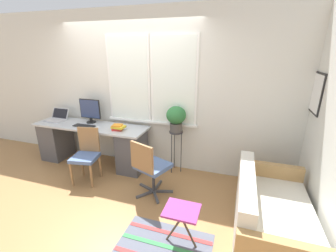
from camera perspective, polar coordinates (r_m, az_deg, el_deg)
The scene contains 16 objects.
ground_plane at distance 4.01m, azimuth -12.62°, elevation -12.36°, with size 14.00×14.00×0.00m, color #9E7042.
wall_back_with_window at distance 4.06m, azimuth -9.03°, elevation 8.89°, with size 9.00×0.12×2.70m.
wall_right_with_picture at distance 3.14m, azimuth 35.72°, elevation 2.44°, with size 0.08×9.00×2.70m.
desk at distance 4.39m, azimuth -18.75°, elevation -4.10°, with size 2.13×0.58×0.76m.
laptop at distance 4.80m, azimuth -26.35°, elevation 1.86°, with size 0.36×0.31×0.21m.
monitor at distance 4.36m, azimuth -19.17°, elevation 3.71°, with size 0.42×0.17×0.44m.
keyboard at distance 4.24m, azimuth -20.53°, elevation 0.03°, with size 0.39×0.13×0.02m.
mouse at distance 4.05m, azimuth -17.49°, elevation -0.36°, with size 0.04×0.07×0.03m.
book_stack at distance 3.87m, azimuth -12.59°, elevation -0.32°, with size 0.23×0.18×0.10m.
desk_chair_wooden at distance 3.85m, azimuth -20.03°, elevation -6.63°, with size 0.44×0.45×0.86m.
office_chair_swivel at distance 3.26m, azimuth -4.59°, elevation -10.16°, with size 0.57×0.59×0.86m.
couch_loveseat at distance 2.95m, azimuth 24.33°, elevation -20.39°, with size 0.80×1.45×0.75m.
plant_stand at distance 3.81m, azimuth 2.01°, elevation -3.04°, with size 0.23×0.23×0.74m.
potted_plant at distance 3.68m, azimuth 2.08°, elevation 2.28°, with size 0.32×0.32×0.43m.
floor_rug_striped at distance 2.79m, azimuth -0.99°, elevation -28.17°, with size 1.02×0.66×0.01m.
folding_stool at distance 2.55m, azimuth 3.49°, elevation -21.26°, with size 0.37×0.31×0.46m.
Camera 1 is at (1.85, -2.90, 2.05)m, focal length 24.00 mm.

